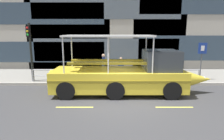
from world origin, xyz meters
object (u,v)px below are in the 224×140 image
object	(u,v)px
traffic_light_pole	(31,46)
pedestrian_mid_left	(122,65)
pedestrian_mid_right	(104,63)
parking_sign	(203,55)
pedestrian_near_bow	(161,66)
duck_tour_boat	(128,75)

from	to	relation	value
traffic_light_pole	pedestrian_mid_left	world-z (taller)	traffic_light_pole
pedestrian_mid_right	pedestrian_mid_left	bearing A→B (deg)	8.85
traffic_light_pole	parking_sign	xyz separation A→B (m)	(11.89, 0.27, -0.61)
pedestrian_near_bow	parking_sign	bearing A→B (deg)	-12.04
traffic_light_pole	duck_tour_boat	bearing A→B (deg)	-18.87
pedestrian_near_bow	pedestrian_mid_left	size ratio (longest dim) A/B	1.04
traffic_light_pole	parking_sign	distance (m)	11.91
duck_tour_boat	pedestrian_mid_right	distance (m)	3.77
parking_sign	pedestrian_near_bow	size ratio (longest dim) A/B	1.71
duck_tour_boat	pedestrian_mid_left	xyz separation A→B (m)	(-0.23, 3.63, -0.01)
parking_sign	duck_tour_boat	size ratio (longest dim) A/B	0.28
pedestrian_near_bow	duck_tour_boat	bearing A→B (deg)	-130.95
pedestrian_mid_right	duck_tour_boat	bearing A→B (deg)	-65.48
duck_tour_boat	pedestrian_mid_left	world-z (taller)	duck_tour_boat
pedestrian_mid_left	pedestrian_near_bow	bearing A→B (deg)	-10.95
parking_sign	pedestrian_mid_left	bearing A→B (deg)	168.52
traffic_light_pole	pedestrian_mid_right	bearing A→B (deg)	13.71
duck_tour_boat	pedestrian_mid_left	distance (m)	3.64
traffic_light_pole	pedestrian_mid_right	distance (m)	5.26
parking_sign	duck_tour_boat	world-z (taller)	duck_tour_boat
parking_sign	pedestrian_mid_left	world-z (taller)	parking_sign
pedestrian_near_bow	pedestrian_mid_right	xyz separation A→B (m)	(-4.23, 0.35, 0.13)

